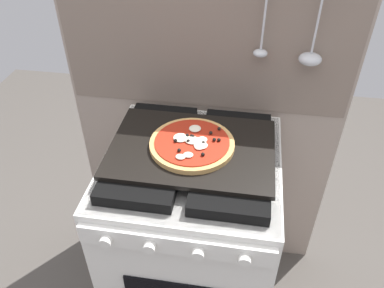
# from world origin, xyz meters

# --- Properties ---
(kitchen_backsplash) EXTENTS (1.10, 0.09, 1.55)m
(kitchen_backsplash) POSITION_xyz_m (0.00, 0.33, 0.79)
(kitchen_backsplash) COLOR gray
(kitchen_backsplash) RESTS_ON ground_plane
(stove) EXTENTS (0.60, 0.64, 0.90)m
(stove) POSITION_xyz_m (-0.00, -0.00, 0.45)
(stove) COLOR white
(stove) RESTS_ON ground_plane
(baking_tray) EXTENTS (0.54, 0.38, 0.02)m
(baking_tray) POSITION_xyz_m (0.00, 0.00, 0.91)
(baking_tray) COLOR black
(baking_tray) RESTS_ON stove
(pizza_left) EXTENTS (0.28, 0.28, 0.03)m
(pizza_left) POSITION_xyz_m (0.00, 0.00, 0.93)
(pizza_left) COLOR tan
(pizza_left) RESTS_ON baking_tray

